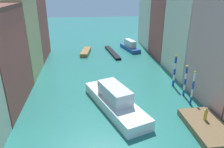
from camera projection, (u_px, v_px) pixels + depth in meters
The scene contains 15 objects.
ground_plane at pixel (104, 71), 39.92m from camera, with size 154.00×154.00×0.00m, color #28756B.
building_left_2 at pixel (13, 33), 35.63m from camera, with size 7.12×9.60×14.70m.
building_left_3 at pixel (24, 7), 43.44m from camera, with size 7.12×10.26×21.26m.
building_right_2 at pixel (195, 23), 36.05m from camera, with size 7.12×10.32×17.79m.
building_right_3 at pixel (173, 11), 44.61m from camera, with size 7.12×8.88×19.72m.
building_right_4 at pixel (158, 12), 54.10m from camera, with size 7.12×10.74×17.03m.
waterfront_dock at pixel (207, 127), 23.36m from camera, with size 3.90×6.88×0.76m.
person_on_dock at pixel (206, 114), 23.78m from camera, with size 0.36×0.36×1.51m.
mooring_pole_0 at pixel (193, 88), 27.65m from camera, with size 0.29×0.29×4.82m.
mooring_pole_1 at pixel (185, 80), 30.09m from camera, with size 0.33×0.33×4.61m.
mooring_pole_2 at pixel (175, 70), 33.04m from camera, with size 0.38×0.38×5.08m.
vaporetto_white at pixel (115, 100), 27.32m from camera, with size 7.28×12.81×3.11m.
gondola_black at pixel (112, 52), 50.21m from camera, with size 2.59×10.66×0.50m.
motorboat_0 at pixel (86, 52), 50.18m from camera, with size 2.71×6.68×0.79m.
motorboat_1 at pixel (130, 46), 52.81m from camera, with size 3.85×7.87×2.45m.
Camera 1 is at (-3.31, -12.54, 14.60)m, focal length 34.39 mm.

